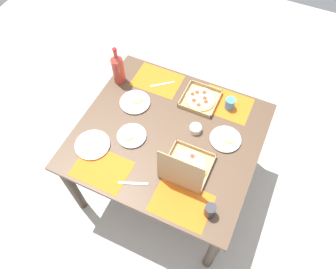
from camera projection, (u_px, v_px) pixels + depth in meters
ground_plane at (168, 180)px, 2.86m from camera, size 6.00×6.00×0.00m
dining_table at (168, 143)px, 2.31m from camera, size 1.25×1.14×0.76m
placemat_near_left at (226, 104)px, 2.36m from camera, size 0.36×0.26×0.00m
placemat_near_right at (157, 80)px, 2.49m from camera, size 0.36×0.26×0.00m
placemat_far_left at (181, 203)px, 1.95m from camera, size 0.36×0.26×0.00m
placemat_far_right at (102, 169)px, 2.08m from camera, size 0.36×0.26×0.00m
pizza_box_center at (186, 168)px, 2.03m from camera, size 0.29×0.29×0.33m
pizza_box_corner_left at (200, 99)px, 2.37m from camera, size 0.26×0.26×0.04m
plate_far_left at (93, 145)px, 2.17m from camera, size 0.24×0.24×0.02m
plate_middle at (135, 102)px, 2.36m from camera, size 0.22×0.22×0.03m
plate_far_right at (131, 136)px, 2.20m from camera, size 0.20×0.20×0.03m
plate_near_left at (226, 139)px, 2.19m from camera, size 0.21×0.21×0.03m
soda_bottle at (118, 68)px, 2.37m from camera, size 0.09×0.09×0.32m
cup_clear_left at (230, 104)px, 2.31m from camera, size 0.07×0.07×0.09m
cup_clear_right at (210, 210)px, 1.88m from camera, size 0.07×0.07×0.10m
condiment_bowl at (196, 129)px, 2.22m from camera, size 0.08×0.08×0.05m
fork_by_near_left at (162, 84)px, 2.46m from camera, size 0.16×0.13×0.00m
fork_by_far_right at (133, 183)px, 2.02m from camera, size 0.18×0.09×0.00m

